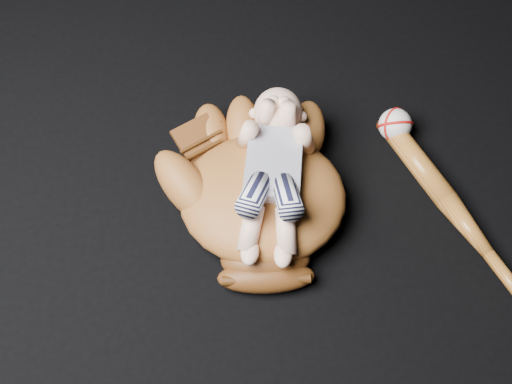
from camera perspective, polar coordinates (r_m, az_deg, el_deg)
baseball_glove at (r=1.20m, az=0.60°, el=-0.04°), size 0.42×0.47×0.14m
newborn_baby at (r=1.15m, az=1.50°, el=1.62°), size 0.23×0.38×0.15m
baseball_bat at (r=1.29m, az=17.31°, el=-1.64°), size 0.21×0.47×0.05m
baseball at (r=1.36m, az=12.27°, el=5.85°), size 0.09×0.09×0.07m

